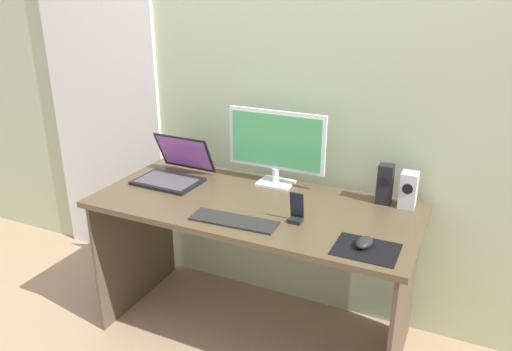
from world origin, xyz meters
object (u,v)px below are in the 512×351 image
at_px(mouse, 364,242).
at_px(phone_in_dock, 296,212).
at_px(speaker_near_monitor, 385,184).
at_px(keyboard_external, 234,221).
at_px(speaker_right, 408,190).
at_px(laptop, 174,171).
at_px(monitor, 276,145).

xyz_separation_m(mouse, phone_in_dock, (-0.32, 0.10, 0.03)).
bearing_deg(speaker_near_monitor, mouse, -87.62).
xyz_separation_m(speaker_near_monitor, keyboard_external, (-0.55, -0.48, -0.09)).
bearing_deg(speaker_near_monitor, keyboard_external, -138.96).
bearing_deg(mouse, speaker_right, 88.99).
xyz_separation_m(keyboard_external, mouse, (0.57, 0.02, 0.02)).
height_order(speaker_right, laptop, laptop).
bearing_deg(speaker_right, monitor, -179.99).
distance_m(laptop, mouse, 1.13).
height_order(speaker_right, speaker_near_monitor, speaker_near_monitor).
distance_m(keyboard_external, phone_in_dock, 0.28).
bearing_deg(keyboard_external, laptop, 146.23).
bearing_deg(monitor, laptop, -161.73).
height_order(monitor, laptop, monitor).
bearing_deg(laptop, monitor, 18.27).
xyz_separation_m(monitor, keyboard_external, (0.00, -0.48, -0.21)).
bearing_deg(laptop, speaker_right, 8.23).
bearing_deg(speaker_right, laptop, -171.77).
bearing_deg(phone_in_dock, mouse, -16.41).
relative_size(monitor, speaker_right, 3.03).
bearing_deg(speaker_near_monitor, speaker_right, -0.03).
distance_m(monitor, mouse, 0.76).
bearing_deg(speaker_right, keyboard_external, -143.96).
distance_m(monitor, keyboard_external, 0.52).
xyz_separation_m(monitor, speaker_near_monitor, (0.56, 0.00, -0.12)).
xyz_separation_m(speaker_right, keyboard_external, (-0.66, -0.48, -0.08)).
bearing_deg(speaker_near_monitor, laptop, -170.95).
height_order(keyboard_external, mouse, mouse).
distance_m(mouse, phone_in_dock, 0.34).
bearing_deg(monitor, speaker_near_monitor, 0.01).
relative_size(speaker_right, mouse, 1.72).
distance_m(monitor, speaker_near_monitor, 0.57).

